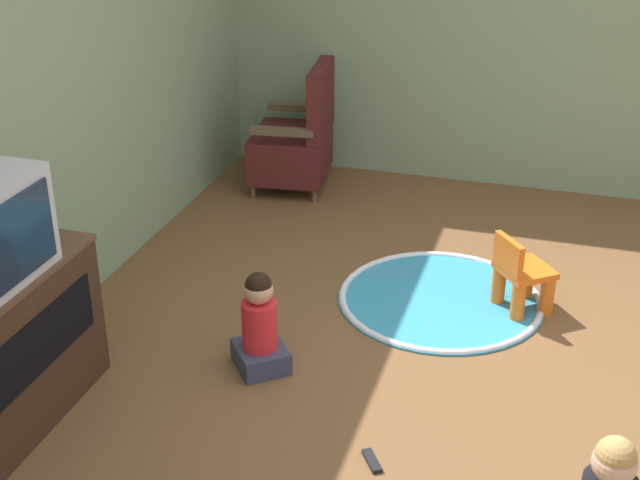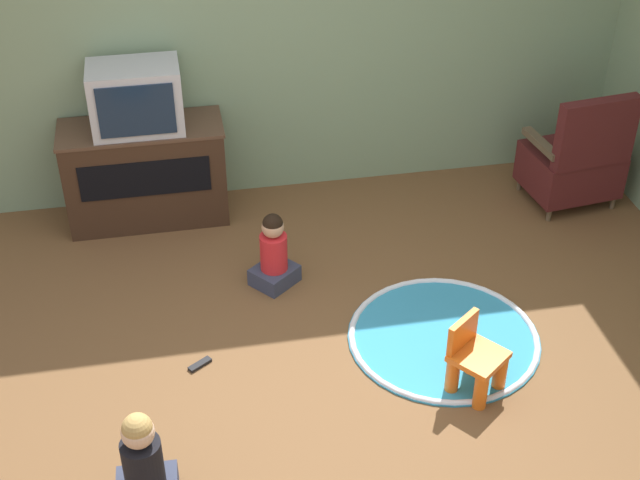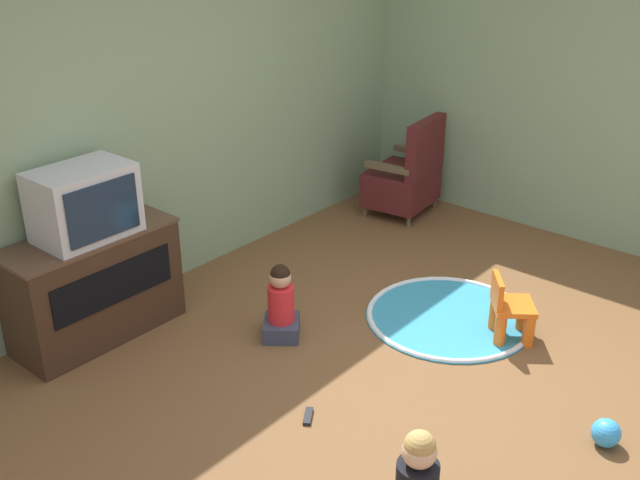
% 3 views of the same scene
% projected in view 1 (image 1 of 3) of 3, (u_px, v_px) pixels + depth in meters
% --- Properties ---
extents(ground_plane, '(30.00, 30.00, 0.00)m').
position_uv_depth(ground_plane, '(474.00, 387.00, 4.37)').
color(ground_plane, brown).
extents(wall_back, '(5.80, 0.12, 2.70)m').
position_uv_depth(wall_back, '(8.00, 86.00, 4.32)').
color(wall_back, gray).
rests_on(wall_back, ground_plane).
extents(wall_right, '(0.12, 5.41, 2.70)m').
position_uv_depth(wall_right, '(590.00, 6.00, 6.06)').
color(wall_right, gray).
rests_on(wall_right, ground_plane).
extents(black_armchair, '(0.69, 0.61, 0.93)m').
position_uv_depth(black_armchair, '(297.00, 141.00, 6.54)').
color(black_armchair, brown).
rests_on(black_armchair, ground_plane).
extents(yellow_kid_chair, '(0.39, 0.38, 0.46)m').
position_uv_depth(yellow_kid_chair, '(521.00, 278.00, 4.97)').
color(yellow_kid_chair, orange).
rests_on(yellow_kid_chair, ground_plane).
extents(play_mat, '(1.18, 1.18, 0.04)m').
position_uv_depth(play_mat, '(440.00, 299.00, 5.14)').
color(play_mat, teal).
rests_on(play_mat, ground_plane).
extents(child_watching_center, '(0.36, 0.36, 0.54)m').
position_uv_depth(child_watching_center, '(260.00, 327.00, 4.43)').
color(child_watching_center, '#33384C').
rests_on(child_watching_center, ground_plane).
extents(remote_control, '(0.15, 0.12, 0.02)m').
position_uv_depth(remote_control, '(372.00, 461.00, 3.86)').
color(remote_control, black).
rests_on(remote_control, ground_plane).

